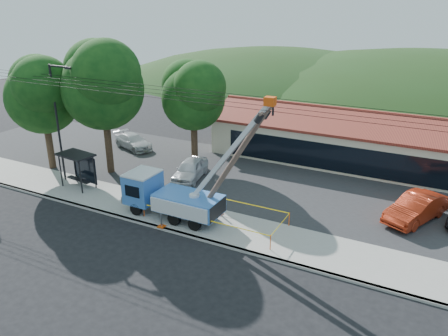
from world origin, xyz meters
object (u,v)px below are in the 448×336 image
at_px(car_white, 134,149).
at_px(car_red, 414,221).
at_px(leaning_pole, 235,159).
at_px(bus_shelter, 78,162).
at_px(car_silver, 190,180).
at_px(utility_truck, 170,195).

bearing_deg(car_white, car_red, -77.66).
height_order(leaning_pole, bus_shelter, leaning_pole).
bearing_deg(car_red, car_silver, -153.00).
distance_m(bus_shelter, car_red, 23.67).
relative_size(bus_shelter, car_red, 0.56).
distance_m(utility_truck, leaning_pole, 5.41).
xyz_separation_m(bus_shelter, car_silver, (6.49, 5.11, -2.07)).
height_order(bus_shelter, car_red, bus_shelter).
xyz_separation_m(car_red, car_white, (-25.08, 3.22, 0.00)).
distance_m(car_red, car_white, 25.29).
bearing_deg(car_red, bus_shelter, -141.23).
bearing_deg(car_silver, car_red, -8.45).
bearing_deg(utility_truck, car_silver, 110.40).
distance_m(utility_truck, car_silver, 6.58).
xyz_separation_m(leaning_pole, car_red, (9.73, 6.37, -4.70)).
height_order(utility_truck, leaning_pole, utility_truck).
xyz_separation_m(utility_truck, car_red, (14.12, 6.73, -1.58)).
distance_m(utility_truck, bus_shelter, 8.77).
relative_size(leaning_pole, car_silver, 1.84).
xyz_separation_m(utility_truck, car_white, (-10.96, 9.96, -1.58)).
relative_size(leaning_pole, car_red, 1.64).
distance_m(leaning_pole, car_white, 18.71).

